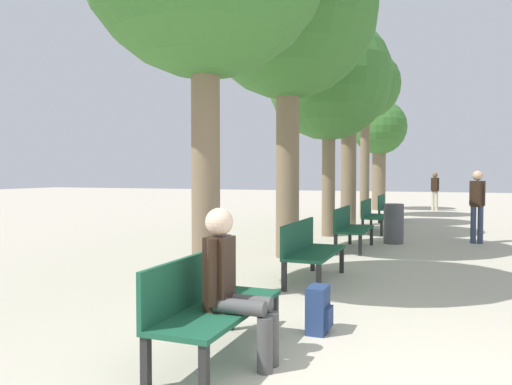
{
  "coord_description": "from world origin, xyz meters",
  "views": [
    {
      "loc": [
        0.32,
        -3.25,
        1.52
      ],
      "look_at": [
        -3.37,
        6.29,
        1.13
      ],
      "focal_mm": 35.0,
      "sensor_mm": 36.0,
      "label": 1
    }
  ],
  "objects_px": {
    "person_seated": "(232,282)",
    "pedestrian_mid": "(477,202)",
    "bench_row_0": "(209,300)",
    "trash_bin": "(394,224)",
    "tree_row_5": "(379,131)",
    "pedestrian_near": "(435,189)",
    "bench_row_4": "(386,206)",
    "tree_row_2": "(329,79)",
    "backpack": "(319,310)",
    "tree_row_3": "(349,87)",
    "bench_row_2": "(350,226)",
    "tree_row_4": "(365,87)",
    "tree_row_1": "(288,12)",
    "bench_row_1": "(309,247)",
    "bench_row_3": "(372,214)"
  },
  "relations": [
    {
      "from": "bench_row_4",
      "to": "tree_row_3",
      "type": "bearing_deg",
      "value": -116.38
    },
    {
      "from": "tree_row_1",
      "to": "backpack",
      "type": "height_order",
      "value": "tree_row_1"
    },
    {
      "from": "bench_row_2",
      "to": "tree_row_1",
      "type": "distance_m",
      "value": 4.26
    },
    {
      "from": "tree_row_4",
      "to": "pedestrian_mid",
      "type": "bearing_deg",
      "value": -59.87
    },
    {
      "from": "tree_row_1",
      "to": "tree_row_3",
      "type": "distance_m",
      "value": 5.9
    },
    {
      "from": "bench_row_2",
      "to": "tree_row_2",
      "type": "relative_size",
      "value": 0.29
    },
    {
      "from": "tree_row_2",
      "to": "pedestrian_near",
      "type": "distance_m",
      "value": 10.18
    },
    {
      "from": "tree_row_2",
      "to": "person_seated",
      "type": "xyz_separation_m",
      "value": [
        1.12,
        -8.31,
        -3.14
      ]
    },
    {
      "from": "tree_row_4",
      "to": "tree_row_5",
      "type": "xyz_separation_m",
      "value": [
        0.0,
        3.79,
        -1.2
      ]
    },
    {
      "from": "pedestrian_near",
      "to": "tree_row_3",
      "type": "bearing_deg",
      "value": -107.75
    },
    {
      "from": "bench_row_4",
      "to": "tree_row_2",
      "type": "bearing_deg",
      "value": -101.42
    },
    {
      "from": "bench_row_1",
      "to": "pedestrian_mid",
      "type": "relative_size",
      "value": 0.97
    },
    {
      "from": "bench_row_1",
      "to": "tree_row_2",
      "type": "distance_m",
      "value": 6.15
    },
    {
      "from": "bench_row_0",
      "to": "trash_bin",
      "type": "xyz_separation_m",
      "value": [
        0.74,
        7.5,
        -0.05
      ]
    },
    {
      "from": "tree_row_3",
      "to": "pedestrian_mid",
      "type": "height_order",
      "value": "tree_row_3"
    },
    {
      "from": "bench_row_4",
      "to": "backpack",
      "type": "bearing_deg",
      "value": -86.59
    },
    {
      "from": "bench_row_2",
      "to": "bench_row_1",
      "type": "bearing_deg",
      "value": -90.0
    },
    {
      "from": "trash_bin",
      "to": "person_seated",
      "type": "bearing_deg",
      "value": -93.77
    },
    {
      "from": "bench_row_1",
      "to": "bench_row_3",
      "type": "bearing_deg",
      "value": 90.0
    },
    {
      "from": "tree_row_5",
      "to": "bench_row_4",
      "type": "bearing_deg",
      "value": -80.03
    },
    {
      "from": "bench_row_0",
      "to": "trash_bin",
      "type": "height_order",
      "value": "trash_bin"
    },
    {
      "from": "tree_row_2",
      "to": "tree_row_4",
      "type": "height_order",
      "value": "tree_row_4"
    },
    {
      "from": "bench_row_0",
      "to": "tree_row_5",
      "type": "bearing_deg",
      "value": 92.86
    },
    {
      "from": "bench_row_4",
      "to": "pedestrian_near",
      "type": "bearing_deg",
      "value": 75.47
    },
    {
      "from": "bench_row_1",
      "to": "tree_row_1",
      "type": "height_order",
      "value": "tree_row_1"
    },
    {
      "from": "tree_row_2",
      "to": "trash_bin",
      "type": "height_order",
      "value": "tree_row_2"
    },
    {
      "from": "trash_bin",
      "to": "pedestrian_near",
      "type": "bearing_deg",
      "value": 86.68
    },
    {
      "from": "tree_row_4",
      "to": "tree_row_1",
      "type": "bearing_deg",
      "value": -90.0
    },
    {
      "from": "tree_row_3",
      "to": "backpack",
      "type": "bearing_deg",
      "value": -80.94
    },
    {
      "from": "tree_row_2",
      "to": "tree_row_5",
      "type": "xyz_separation_m",
      "value": [
        0.0,
        9.38,
        -0.49
      ]
    },
    {
      "from": "pedestrian_mid",
      "to": "person_seated",
      "type": "bearing_deg",
      "value": -104.91
    },
    {
      "from": "bench_row_2",
      "to": "tree_row_5",
      "type": "relative_size",
      "value": 0.34
    },
    {
      "from": "tree_row_4",
      "to": "pedestrian_mid",
      "type": "height_order",
      "value": "tree_row_4"
    },
    {
      "from": "trash_bin",
      "to": "backpack",
      "type": "bearing_deg",
      "value": -90.36
    },
    {
      "from": "bench_row_0",
      "to": "bench_row_2",
      "type": "bearing_deg",
      "value": 90.0
    },
    {
      "from": "bench_row_2",
      "to": "tree_row_2",
      "type": "height_order",
      "value": "tree_row_2"
    },
    {
      "from": "person_seated",
      "to": "pedestrian_mid",
      "type": "xyz_separation_m",
      "value": [
        2.19,
        8.21,
        0.25
      ]
    },
    {
      "from": "bench_row_0",
      "to": "pedestrian_mid",
      "type": "bearing_deg",
      "value": 73.43
    },
    {
      "from": "person_seated",
      "to": "pedestrian_near",
      "type": "relative_size",
      "value": 0.79
    },
    {
      "from": "tree_row_5",
      "to": "trash_bin",
      "type": "height_order",
      "value": "tree_row_5"
    },
    {
      "from": "trash_bin",
      "to": "pedestrian_mid",
      "type": "bearing_deg",
      "value": 21.24
    },
    {
      "from": "bench_row_2",
      "to": "person_seated",
      "type": "distance_m",
      "value": 6.38
    },
    {
      "from": "tree_row_2",
      "to": "tree_row_1",
      "type": "bearing_deg",
      "value": -90.0
    },
    {
      "from": "tree_row_4",
      "to": "bench_row_1",
      "type": "bearing_deg",
      "value": -85.29
    },
    {
      "from": "tree_row_2",
      "to": "pedestrian_near",
      "type": "relative_size",
      "value": 3.38
    },
    {
      "from": "tree_row_4",
      "to": "backpack",
      "type": "distance_m",
      "value": 13.69
    },
    {
      "from": "bench_row_1",
      "to": "tree_row_5",
      "type": "relative_size",
      "value": 0.34
    },
    {
      "from": "bench_row_2",
      "to": "pedestrian_near",
      "type": "height_order",
      "value": "pedestrian_near"
    },
    {
      "from": "tree_row_5",
      "to": "pedestrian_near",
      "type": "height_order",
      "value": "tree_row_5"
    },
    {
      "from": "tree_row_5",
      "to": "bench_row_3",
      "type": "bearing_deg",
      "value": -83.84
    }
  ]
}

